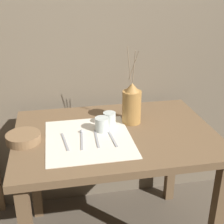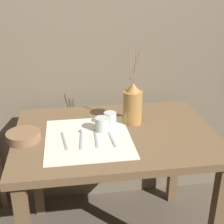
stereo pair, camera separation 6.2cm
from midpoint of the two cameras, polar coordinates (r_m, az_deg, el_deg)
The scene contains 11 objects.
stone_wall_back at distance 2.04m, azimuth -0.76°, elevation 13.49°, with size 7.00×0.06×2.40m.
wooden_table at distance 1.76m, azimuth 1.59°, elevation -6.93°, with size 1.09×0.78×0.78m.
linen_cloth at distance 1.64m, azimuth -3.29°, elevation -4.79°, with size 0.44×0.49×0.00m.
pitcher_with_flowers at distance 1.77m, azimuth 4.79°, elevation 1.30°, with size 0.11×0.11×0.44m.
wooden_bowl at distance 1.67m, azimuth -14.84°, elevation -4.32°, with size 0.18×0.18×0.05m.
glass_tumbler_near at distance 1.70m, azimuth -0.81°, elevation -2.25°, with size 0.08×0.08×0.08m.
glass_tumbler_far at distance 1.77m, azimuth 0.65°, elevation -1.21°, with size 0.07×0.07×0.07m.
fork_inner at distance 1.62m, azimuth -7.62°, elevation -5.24°, with size 0.03×0.19×0.00m.
spoon_inner at distance 1.67m, azimuth -4.54°, elevation -4.14°, with size 0.03×0.20×0.02m.
knife_center at distance 1.63m, azimuth -1.84°, elevation -4.84°, with size 0.02×0.19×0.00m.
fork_outer at distance 1.63m, azimuth 1.02°, elevation -4.76°, with size 0.02×0.19×0.00m.
Camera 2 is at (-0.24, -1.50, 1.56)m, focal length 50.00 mm.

